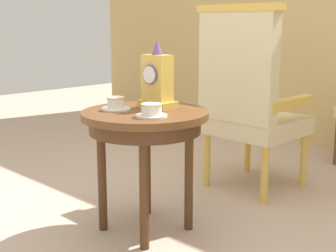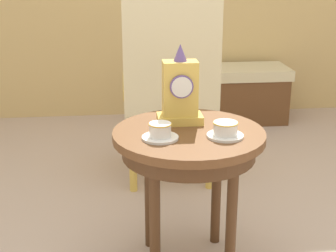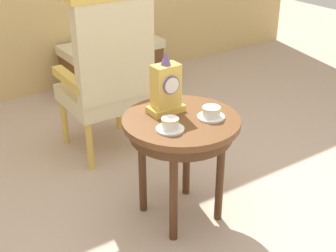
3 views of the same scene
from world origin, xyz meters
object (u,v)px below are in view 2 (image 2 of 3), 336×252
at_px(teacup_right, 225,130).
at_px(window_bench, 229,94).
at_px(mantel_clock, 180,92).
at_px(side_table, 189,150).
at_px(armchair, 170,85).
at_px(teacup_left, 160,132).

xyz_separation_m(teacup_right, window_bench, (0.48, 2.03, -0.42)).
bearing_deg(mantel_clock, teacup_right, -50.82).
distance_m(mantel_clock, window_bench, 2.02).
xyz_separation_m(side_table, armchair, (0.01, 0.85, 0.06)).
bearing_deg(window_bench, teacup_right, -103.32).
distance_m(side_table, mantel_clock, 0.24).
height_order(teacup_left, window_bench, teacup_left).
bearing_deg(teacup_left, teacup_right, -1.20).
xyz_separation_m(teacup_left, teacup_right, (0.26, -0.01, -0.00)).
relative_size(teacup_left, mantel_clock, 0.43).
relative_size(teacup_left, teacup_right, 0.99).
bearing_deg(window_bench, teacup_left, -109.98).
xyz_separation_m(side_table, teacup_left, (-0.12, -0.08, 0.11)).
bearing_deg(teacup_right, teacup_left, 178.80).
bearing_deg(armchair, window_bench, 61.53).
bearing_deg(mantel_clock, side_table, -77.67).
bearing_deg(teacup_right, mantel_clock, 129.18).
bearing_deg(side_table, teacup_left, -148.23).
bearing_deg(teacup_right, side_table, 148.00).
distance_m(armchair, window_bench, 1.31).
height_order(side_table, teacup_right, teacup_right).
height_order(teacup_left, mantel_clock, mantel_clock).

